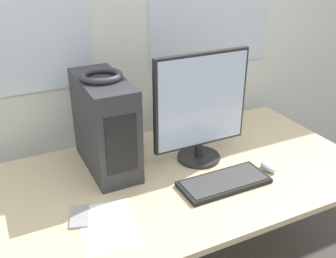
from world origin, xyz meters
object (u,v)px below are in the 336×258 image
headphones (101,76)px  monitor_main (201,107)px  keyboard (224,182)px  pc_tower (105,124)px  cell_phone (79,216)px  mouse (268,167)px

headphones → monitor_main: size_ratio=0.35×
monitor_main → keyboard: bearing=-93.2°
pc_tower → cell_phone: size_ratio=2.99×
headphones → cell_phone: (-0.22, -0.33, -0.44)m
keyboard → monitor_main: bearing=86.8°
monitor_main → cell_phone: 0.72m
mouse → cell_phone: mouse is taller
headphones → monitor_main: 0.48m
headphones → cell_phone: 0.59m
monitor_main → mouse: monitor_main is taller
pc_tower → monitor_main: bearing=-18.0°
headphones → keyboard: bearing=-43.0°
pc_tower → keyboard: size_ratio=1.11×
monitor_main → mouse: size_ratio=5.80×
pc_tower → keyboard: 0.59m
keyboard → headphones: bearing=137.0°
headphones → pc_tower: bearing=-90.0°
headphones → cell_phone: size_ratio=1.25×
headphones → mouse: size_ratio=2.03×
keyboard → mouse: mouse is taller
pc_tower → keyboard: pc_tower is taller
headphones → mouse: headphones is taller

